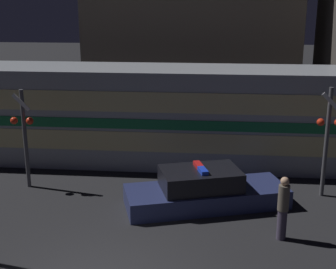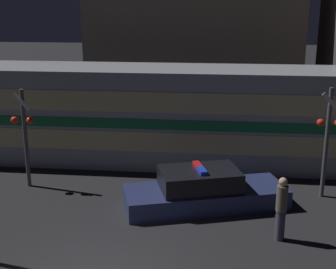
% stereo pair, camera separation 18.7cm
% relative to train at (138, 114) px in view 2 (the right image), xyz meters
% --- Properties ---
extents(train, '(15.13, 2.93, 3.63)m').
position_rel_train_xyz_m(train, '(0.00, 0.00, 0.00)').
color(train, '#999EA5').
rests_on(train, ground_plane).
extents(police_car, '(5.16, 3.10, 1.29)m').
position_rel_train_xyz_m(police_car, '(2.68, -4.09, -1.35)').
color(police_car, navy).
rests_on(police_car, ground_plane).
extents(pedestrian, '(0.29, 0.29, 1.73)m').
position_rel_train_xyz_m(pedestrian, '(4.74, -5.99, -0.92)').
color(pedestrian, '#3F384C').
rests_on(pedestrian, ground_plane).
extents(crossing_signal_near, '(0.76, 0.32, 3.51)m').
position_rel_train_xyz_m(crossing_signal_near, '(6.42, -3.00, 0.19)').
color(crossing_signal_near, '#4C4C51').
rests_on(crossing_signal_near, ground_plane).
extents(crossing_signal_far, '(0.76, 0.32, 3.31)m').
position_rel_train_xyz_m(crossing_signal_far, '(-3.22, -3.20, 0.08)').
color(crossing_signal_far, '#4C4C51').
rests_on(crossing_signal_far, ground_plane).
extents(building_left, '(10.96, 5.10, 9.24)m').
position_rel_train_xyz_m(building_left, '(1.64, 8.41, 2.80)').
color(building_left, '#726656').
rests_on(building_left, ground_plane).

